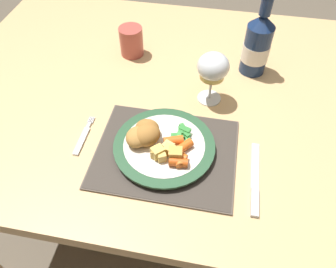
{
  "coord_description": "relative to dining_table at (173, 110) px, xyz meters",
  "views": [
    {
      "loc": [
        0.12,
        -0.71,
        1.38
      ],
      "look_at": [
        0.02,
        -0.21,
        0.78
      ],
      "focal_mm": 35.0,
      "sensor_mm": 36.0,
      "label": 1
    }
  ],
  "objects": [
    {
      "name": "green_beans_pile",
      "position": [
        0.06,
        -0.19,
        0.12
      ],
      "size": [
        0.05,
        0.08,
        0.02
      ],
      "color": "green",
      "rests_on": "dinner_plate"
    },
    {
      "name": "bottle",
      "position": [
        0.22,
        0.13,
        0.18
      ],
      "size": [
        0.08,
        0.08,
        0.25
      ],
      "color": "navy",
      "rests_on": "dining_table"
    },
    {
      "name": "dining_table",
      "position": [
        0.0,
        0.0,
        0.0
      ],
      "size": [
        1.36,
        0.97,
        0.74
      ],
      "color": "tan",
      "rests_on": "ground"
    },
    {
      "name": "wine_glass",
      "position": [
        0.11,
        -0.02,
        0.19
      ],
      "size": [
        0.08,
        0.08,
        0.15
      ],
      "color": "silver",
      "rests_on": "dining_table"
    },
    {
      "name": "table_knife",
      "position": [
        0.24,
        -0.28,
        0.09
      ],
      "size": [
        0.02,
        0.2,
        0.01
      ],
      "color": "silver",
      "rests_on": "dining_table"
    },
    {
      "name": "dinner_plate",
      "position": [
        0.02,
        -0.23,
        0.1
      ],
      "size": [
        0.25,
        0.25,
        0.02
      ],
      "color": "silver",
      "rests_on": "placemat"
    },
    {
      "name": "glazed_carrots",
      "position": [
        0.05,
        -0.25,
        0.12
      ],
      "size": [
        0.07,
        0.09,
        0.02
      ],
      "color": "orange",
      "rests_on": "dinner_plate"
    },
    {
      "name": "breaded_croquettes",
      "position": [
        -0.03,
        -0.22,
        0.13
      ],
      "size": [
        0.1,
        0.09,
        0.05
      ],
      "color": "#B77F3D",
      "rests_on": "dinner_plate"
    },
    {
      "name": "drinking_cup",
      "position": [
        -0.16,
        0.15,
        0.13
      ],
      "size": [
        0.07,
        0.07,
        0.09
      ],
      "color": "#B24C42",
      "rests_on": "dining_table"
    },
    {
      "name": "ground_plane",
      "position": [
        0.0,
        0.0,
        -0.66
      ],
      "size": [
        6.0,
        6.0,
        0.0
      ],
      "primitive_type": "plane",
      "color": "brown"
    },
    {
      "name": "fork",
      "position": [
        -0.19,
        -0.23,
        0.09
      ],
      "size": [
        0.02,
        0.13,
        0.01
      ],
      "color": "silver",
      "rests_on": "dining_table"
    },
    {
      "name": "placemat",
      "position": [
        0.02,
        -0.24,
        0.09
      ],
      "size": [
        0.34,
        0.27,
        0.01
      ],
      "color": "brown",
      "rests_on": "dining_table"
    },
    {
      "name": "roast_potatoes",
      "position": [
        0.03,
        -0.26,
        0.12
      ],
      "size": [
        0.08,
        0.06,
        0.03
      ],
      "color": "#DBB256",
      "rests_on": "dinner_plate"
    }
  ]
}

